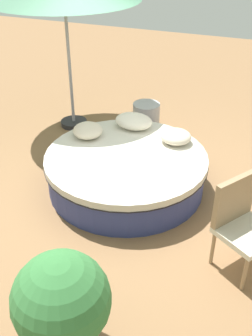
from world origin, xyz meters
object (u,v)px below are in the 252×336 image
side_table (146,115)px  patio_chair (241,219)px  planter (62,306)px  round_bed (126,171)px  throw_pillow_2 (88,130)px  throw_pillow_0 (176,136)px  throw_pillow_1 (134,121)px

side_table → patio_chair: bearing=-54.9°
patio_chair → planter: bearing=-2.5°
round_bed → planter: size_ratio=2.06×
round_bed → throw_pillow_2: size_ratio=5.19×
patio_chair → planter: 1.91m
patio_chair → planter: size_ratio=0.97×
throw_pillow_2 → side_table: size_ratio=0.89×
throw_pillow_0 → planter: bearing=-92.1°
throw_pillow_2 → planter: 2.86m
planter → side_table: size_ratio=2.25×
throw_pillow_1 → patio_chair: bearing=-43.1°
round_bed → throw_pillow_1: 0.84m
throw_pillow_0 → throw_pillow_1: size_ratio=0.77×
throw_pillow_0 → side_table: (-0.82, 1.23, -0.37)m
round_bed → throw_pillow_2: (-0.66, 0.27, 0.33)m
throw_pillow_1 → planter: 3.18m
planter → side_table: planter is taller
throw_pillow_1 → throw_pillow_2: (-0.49, -0.47, -0.01)m
throw_pillow_1 → round_bed: bearing=-77.3°
throw_pillow_0 → patio_chair: (1.03, -1.40, -0.01)m
throw_pillow_0 → throw_pillow_2: throw_pillow_2 is taller
side_table → throw_pillow_1: bearing=-81.7°
throw_pillow_1 → throw_pillow_2: bearing=-136.4°
round_bed → side_table: (-0.32, 1.78, -0.05)m
throw_pillow_2 → side_table: (0.34, 1.51, -0.38)m
throw_pillow_2 → patio_chair: 2.46m
round_bed → patio_chair: patio_chair is taller
throw_pillow_1 → patio_chair: size_ratio=0.55×
throw_pillow_1 → patio_chair: patio_chair is taller
round_bed → throw_pillow_1: throw_pillow_1 is taller
patio_chair → side_table: patio_chair is taller
round_bed → patio_chair: size_ratio=2.13×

